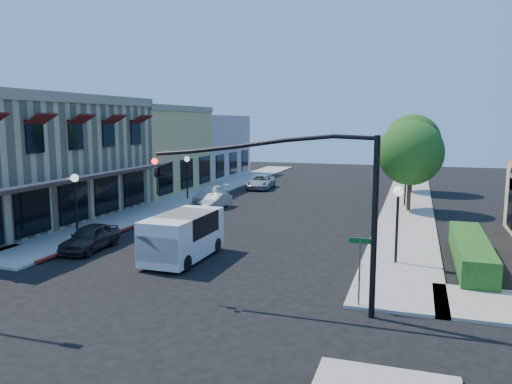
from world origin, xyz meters
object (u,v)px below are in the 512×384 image
(lamppost_right_far, at_px, (406,171))
(parked_car_c, at_px, (211,194))
(white_van, at_px, (182,234))
(parked_car_d, at_px, (261,182))
(signal_mast_arm, at_px, (309,192))
(parked_car_b, at_px, (215,201))
(lamppost_left_near, at_px, (75,189))
(street_tree_b, at_px, (412,142))
(lamppost_left_far, at_px, (187,167))
(lamppost_right_near, at_px, (398,205))
(street_tree_a, at_px, (411,153))
(parked_car_a, at_px, (90,237))
(street_name_sign, at_px, (360,261))

(lamppost_right_far, bearing_deg, parked_car_c, -170.37)
(white_van, bearing_deg, parked_car_d, 98.82)
(signal_mast_arm, distance_m, parked_car_b, 20.80)
(lamppost_left_near, bearing_deg, street_tree_b, 54.21)
(lamppost_left_far, relative_size, lamppost_right_near, 1.00)
(street_tree_a, xyz_separation_m, parked_car_c, (-15.00, -0.49, -3.55))
(street_tree_a, distance_m, lamppost_left_far, 17.36)
(parked_car_a, bearing_deg, street_name_sign, -19.46)
(white_van, bearing_deg, street_tree_b, 69.46)
(street_tree_a, height_order, white_van, street_tree_a)
(white_van, bearing_deg, lamppost_right_near, 12.82)
(white_van, height_order, parked_car_a, white_van)
(lamppost_left_far, distance_m, white_van, 17.88)
(lamppost_right_far, distance_m, parked_car_d, 14.87)
(street_tree_b, xyz_separation_m, lamppost_left_far, (-17.30, -10.00, -1.81))
(street_tree_b, bearing_deg, parked_car_a, -119.98)
(street_tree_a, distance_m, parked_car_d, 16.33)
(lamppost_right_far, relative_size, parked_car_d, 0.76)
(signal_mast_arm, relative_size, lamppost_right_far, 2.24)
(signal_mast_arm, bearing_deg, street_name_sign, 23.20)
(white_van, relative_size, parked_car_b, 1.45)
(signal_mast_arm, xyz_separation_m, lamppost_left_near, (-14.36, 6.50, -1.35))
(street_tree_b, relative_size, lamppost_left_far, 1.97)
(parked_car_c, bearing_deg, street_tree_a, -0.13)
(white_van, relative_size, parked_car_d, 1.04)
(parked_car_a, height_order, parked_car_d, parked_car_d)
(street_tree_b, xyz_separation_m, lamppost_left_near, (-17.30, -24.00, -1.81))
(lamppost_left_near, bearing_deg, street_name_sign, -19.93)
(lamppost_left_far, relative_size, parked_car_b, 1.06)
(lamppost_left_near, xyz_separation_m, lamppost_right_near, (17.00, 0.00, 0.00))
(lamppost_left_near, height_order, white_van, lamppost_left_near)
(signal_mast_arm, distance_m, lamppost_left_far, 25.07)
(street_tree_a, height_order, lamppost_left_far, street_tree_a)
(street_tree_a, height_order, parked_car_d, street_tree_a)
(street_tree_b, relative_size, parked_car_c, 1.58)
(parked_car_a, relative_size, parked_car_c, 0.86)
(lamppost_left_near, xyz_separation_m, white_van, (7.50, -2.16, -1.49))
(lamppost_left_near, xyz_separation_m, parked_car_b, (3.70, 11.00, -2.18))
(lamppost_left_near, bearing_deg, parked_car_d, 80.59)
(street_tree_b, xyz_separation_m, street_name_sign, (-1.30, -29.80, -2.85))
(signal_mast_arm, xyz_separation_m, street_name_sign, (1.64, 0.70, -2.39))
(white_van, bearing_deg, parked_car_a, 178.22)
(lamppost_right_near, height_order, white_van, lamppost_right_near)
(street_name_sign, bearing_deg, lamppost_right_far, 87.37)
(signal_mast_arm, relative_size, parked_car_c, 1.80)
(white_van, relative_size, parked_car_a, 1.28)
(lamppost_right_near, xyz_separation_m, parked_car_c, (-14.70, 13.51, -2.09))
(lamppost_right_near, distance_m, white_van, 9.86)
(lamppost_right_far, distance_m, parked_car_a, 23.33)
(lamppost_right_near, xyz_separation_m, parked_car_d, (-13.30, 22.32, -2.08))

